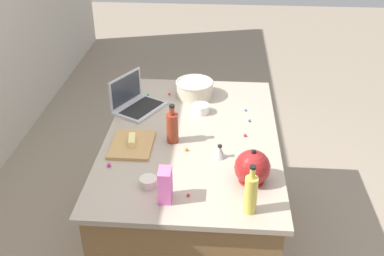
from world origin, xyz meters
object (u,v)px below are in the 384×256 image
kettle (252,168)px  kitchen_timer (220,152)px  cutting_board (132,145)px  ramekin_medium (148,182)px  ramekin_small (201,109)px  laptop (136,102)px  mixing_bowl_large (195,88)px  bottle_oil (251,194)px  butter_stick_left (132,140)px  bottle_soy (172,127)px  candy_bag (165,185)px

kettle → kitchen_timer: 0.26m
cutting_board → ramekin_medium: 0.38m
kettle → ramekin_small: bearing=23.0°
laptop → ramekin_medium: 0.82m
kettle → ramekin_medium: bearing=98.6°
mixing_bowl_large → cutting_board: 0.72m
bottle_oil → ramekin_small: 0.96m
ramekin_medium → kitchen_timer: (0.27, -0.35, 0.01)m
cutting_board → butter_stick_left: 0.03m
bottle_soy → kettle: size_ratio=1.10×
bottle_soy → ramekin_medium: (-0.41, 0.08, -0.07)m
bottle_soy → ramekin_small: (0.35, -0.14, -0.07)m
bottle_soy → kettle: bottle_soy is taller
ramekin_medium → bottle_soy: bearing=-10.3°
ramekin_small → candy_bag: (-0.87, 0.12, 0.06)m
laptop → ramekin_small: (-0.02, -0.42, -0.02)m
kettle → kitchen_timer: bearing=40.1°
cutting_board → butter_stick_left: bearing=0.0°
kettle → ramekin_medium: 0.52m
ramekin_medium → bottle_oil: bearing=-107.2°
bottle_oil → laptop: bearing=36.5°
bottle_soy → mixing_bowl_large: bearing=-8.6°
bottle_soy → ramekin_small: bearing=-21.9°
mixing_bowl_large → cutting_board: mixing_bowl_large is taller
kettle → ramekin_medium: kettle is taller
mixing_bowl_large → ramekin_medium: bearing=170.7°
cutting_board → butter_stick_left: (0.01, 0.00, 0.03)m
butter_stick_left → ramekin_small: size_ratio=1.01×
butter_stick_left → ramekin_small: 0.55m
ramekin_medium → kitchen_timer: 0.44m
bottle_soy → candy_bag: 0.51m
laptop → mixing_bowl_large: (0.20, -0.37, 0.01)m
bottle_soy → butter_stick_left: (-0.06, 0.22, -0.06)m
bottle_soy → kitchen_timer: size_ratio=3.06×
bottle_oil → cutting_board: 0.82m
kitchen_timer → cutting_board: bearing=81.4°
ramekin_small → candy_bag: candy_bag is taller
butter_stick_left → candy_bag: size_ratio=0.65×
cutting_board → laptop: bearing=7.4°
bottle_oil → butter_stick_left: 0.82m
mixing_bowl_large → candy_bag: (-1.09, 0.06, 0.03)m
kettle → candy_bag: size_ratio=1.25×
mixing_bowl_large → kettle: 0.98m
kettle → kitchen_timer: (0.19, 0.16, -0.04)m
kettle → candy_bag: kettle is taller
bottle_oil → butter_stick_left: bearing=51.6°
cutting_board → ramekin_small: 0.56m
kettle → cutting_board: 0.71m
kettle → butter_stick_left: size_ratio=1.94×
mixing_bowl_large → kitchen_timer: bearing=-165.6°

